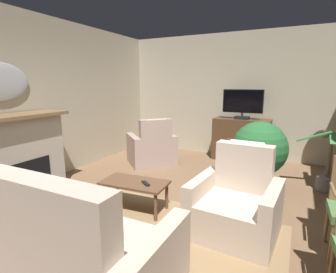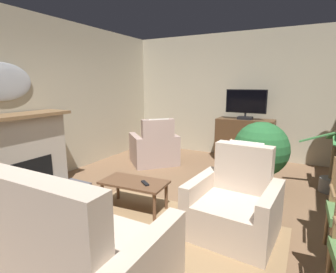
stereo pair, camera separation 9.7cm
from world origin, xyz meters
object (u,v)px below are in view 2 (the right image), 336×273
tv_cabinet (244,141)px  potted_plant_tall_palm_by_window (330,178)px  armchair_angled_to_table (234,206)px  potted_plant_small_fern_corner (261,151)px  sofa_floral (47,242)px  television (246,104)px  tv_remote (145,183)px  fireplace (21,158)px  armchair_near_window (154,149)px  wall_mirror_oval (2,82)px  coffee_table (134,185)px

tv_cabinet → potted_plant_tall_palm_by_window: bearing=-35.5°
armchair_angled_to_table → potted_plant_small_fern_corner: potted_plant_small_fern_corner is taller
tv_cabinet → sofa_floral: (-0.70, -4.48, -0.09)m
television → tv_remote: television is taller
television → sofa_floral: size_ratio=0.40×
sofa_floral → fireplace: bearing=151.5°
potted_plant_tall_palm_by_window → potted_plant_small_fern_corner: size_ratio=0.89×
tv_remote → sofa_floral: (-0.10, -1.39, -0.07)m
tv_remote → potted_plant_small_fern_corner: potted_plant_small_fern_corner is taller
armchair_near_window → sofa_floral: bearing=-74.5°
television → potted_plant_tall_palm_by_window: bearing=-34.2°
tv_remote → armchair_near_window: 2.19m
fireplace → tv_remote: bearing=11.3°
television → sofa_floral: (-0.70, -4.43, -0.92)m
fireplace → wall_mirror_oval: size_ratio=1.72×
television → potted_plant_small_fern_corner: bearing=-70.2°
wall_mirror_oval → potted_plant_small_fern_corner: 3.95m
television → potted_plant_small_fern_corner: television is taller
armchair_angled_to_table → wall_mirror_oval: bearing=-171.9°
potted_plant_small_fern_corner → tv_cabinet: bearing=109.2°
potted_plant_tall_palm_by_window → potted_plant_small_fern_corner: potted_plant_small_fern_corner is taller
fireplace → armchair_angled_to_table: fireplace is taller
wall_mirror_oval → coffee_table: (2.02, 0.40, -1.36)m
tv_cabinet → coffee_table: tv_cabinet is taller
tv_cabinet → potted_plant_tall_palm_by_window: 1.96m
fireplace → tv_cabinet: (2.55, 3.48, -0.15)m
coffee_table → potted_plant_small_fern_corner: bearing=43.8°
tv_cabinet → armchair_angled_to_table: armchair_angled_to_table is taller
tv_remote → sofa_floral: sofa_floral is taller
television → armchair_angled_to_table: size_ratio=0.84×
television → tv_remote: 3.21m
armchair_angled_to_table → armchair_near_window: (-2.16, 1.85, 0.00)m
tv_cabinet → television: 0.83m
television → coffee_table: television is taller
coffee_table → tv_remote: tv_remote is taller
television → wall_mirror_oval: bearing=-129.2°
fireplace → coffee_table: size_ratio=1.71×
television → sofa_floral: bearing=-98.9°
fireplace → potted_plant_tall_palm_by_window: fireplace is taller
sofa_floral → potted_plant_small_fern_corner: potted_plant_small_fern_corner is taller
tv_cabinet → armchair_near_window: 1.99m
tv_cabinet → potted_plant_small_fern_corner: size_ratio=1.07×
wall_mirror_oval → television: bearing=50.8°
coffee_table → tv_remote: size_ratio=5.36×
armchair_near_window → potted_plant_tall_palm_by_window: size_ratio=1.23×
armchair_angled_to_table → television: bearing=100.5°
sofa_floral → tv_cabinet: bearing=81.2°
sofa_floral → potted_plant_tall_palm_by_window: size_ratio=2.14×
fireplace → tv_cabinet: size_ratio=1.29×
tv_remote → potted_plant_tall_palm_by_window: potted_plant_tall_palm_by_window is taller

